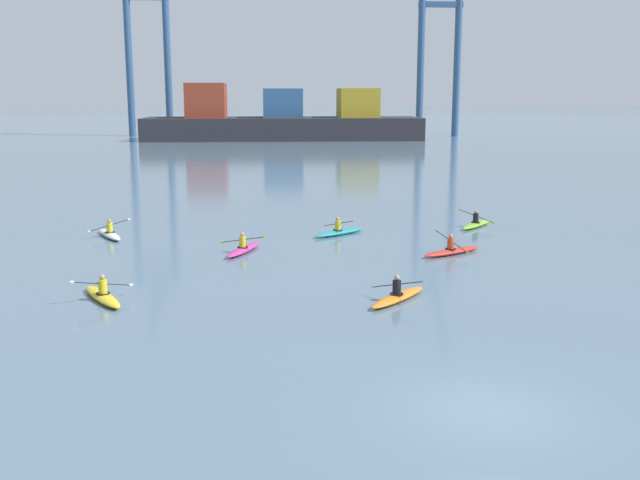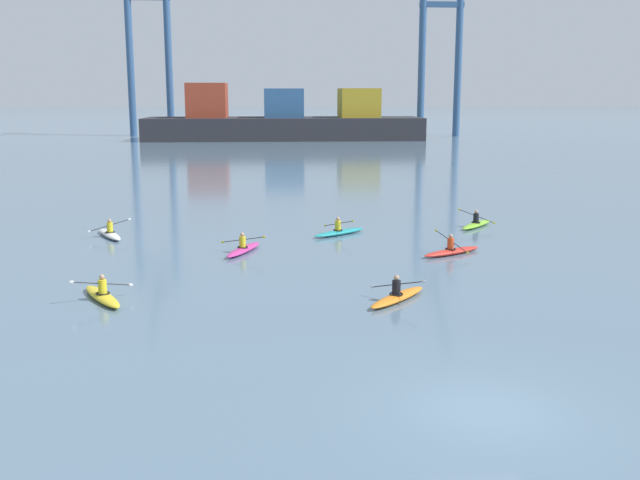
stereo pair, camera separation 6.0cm
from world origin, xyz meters
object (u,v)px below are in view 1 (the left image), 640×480
(kayak_white, at_px, (110,234))
(kayak_magenta, at_px, (243,249))
(gantry_crane_west_mid, at_px, (440,32))
(kayak_red, at_px, (452,251))
(container_barge, at_px, (282,121))
(kayak_yellow, at_px, (103,295))
(kayak_orange, at_px, (398,296))
(kayak_teal, at_px, (339,232))
(kayak_lime, at_px, (476,224))
(gantry_crane_west, at_px, (147,29))

(kayak_white, xyz_separation_m, kayak_magenta, (6.93, -4.23, 0.00))
(gantry_crane_west_mid, distance_m, kayak_red, 97.74)
(container_barge, bearing_deg, kayak_red, -86.05)
(kayak_yellow, xyz_separation_m, kayak_red, (14.18, 6.59, 0.00))
(kayak_white, bearing_deg, kayak_red, -17.95)
(kayak_orange, bearing_deg, kayak_yellow, 175.50)
(kayak_teal, bearing_deg, kayak_lime, 13.21)
(kayak_magenta, bearing_deg, kayak_yellow, -121.60)
(kayak_yellow, relative_size, kayak_magenta, 0.97)
(kayak_lime, relative_size, kayak_magenta, 0.89)
(kayak_teal, xyz_separation_m, kayak_orange, (0.88, -12.45, 0.00))
(container_barge, height_order, kayak_orange, container_barge)
(gantry_crane_west_mid, relative_size, kayak_white, 10.71)
(container_barge, relative_size, kayak_yellow, 13.45)
(container_barge, height_order, gantry_crane_west, gantry_crane_west)
(kayak_lime, distance_m, kayak_red, 7.52)
(kayak_orange, distance_m, kayak_lime, 15.83)
(kayak_orange, height_order, kayak_magenta, same)
(kayak_lime, bearing_deg, kayak_magenta, -155.25)
(container_barge, relative_size, kayak_red, 13.66)
(gantry_crane_west_mid, distance_m, kayak_magenta, 99.18)
(container_barge, bearing_deg, kayak_yellow, -94.99)
(gantry_crane_west_mid, distance_m, kayak_yellow, 107.84)
(gantry_crane_west_mid, height_order, kayak_yellow, gantry_crane_west_mid)
(kayak_red, bearing_deg, gantry_crane_west, 106.11)
(gantry_crane_west, height_order, kayak_lime, gantry_crane_west)
(kayak_orange, bearing_deg, gantry_crane_west_mid, 76.29)
(kayak_orange, height_order, kayak_red, kayak_red)
(kayak_white, bearing_deg, container_barge, 82.76)
(kayak_white, distance_m, kayak_yellow, 12.10)
(gantry_crane_west, bearing_deg, kayak_lime, -71.01)
(gantry_crane_west_mid, height_order, kayak_lime, gantry_crane_west_mid)
(kayak_white, xyz_separation_m, kayak_yellow, (2.21, -11.90, 0.00))
(kayak_yellow, bearing_deg, gantry_crane_west_mid, 70.74)
(container_barge, xyz_separation_m, kayak_magenta, (-3.45, -85.93, -2.78))
(kayak_magenta, bearing_deg, gantry_crane_west, 101.03)
(kayak_white, bearing_deg, kayak_magenta, -31.38)
(container_barge, xyz_separation_m, kayak_red, (6.01, -87.01, -2.78))
(gantry_crane_west, relative_size, kayak_yellow, 10.47)
(kayak_teal, height_order, kayak_magenta, same)
(kayak_white, xyz_separation_m, kayak_red, (16.39, -5.31, 0.00))
(kayak_teal, height_order, kayak_yellow, same)
(kayak_white, xyz_separation_m, kayak_orange, (12.61, -12.72, 0.00))
(kayak_teal, bearing_deg, container_barge, 90.94)
(kayak_lime, bearing_deg, kayak_teal, -166.79)
(kayak_white, distance_m, kayak_magenta, 8.12)
(gantry_crane_west, distance_m, kayak_yellow, 107.46)
(kayak_lime, bearing_deg, gantry_crane_west, 108.99)
(gantry_crane_west, xyz_separation_m, kayak_yellow, (14.26, -105.02, -17.79))
(container_barge, height_order, kayak_white, container_barge)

